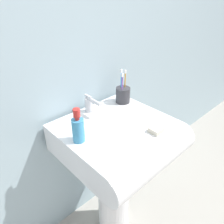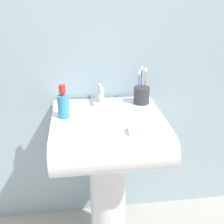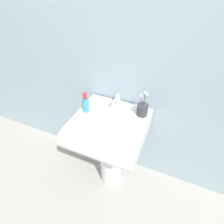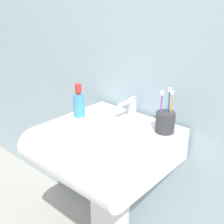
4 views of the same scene
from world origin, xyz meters
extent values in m
plane|color=#ADA89E|center=(0.00, 0.00, 0.00)|extent=(6.00, 6.00, 0.00)
cube|color=#9EB7C1|center=(0.00, 0.29, 1.20)|extent=(5.00, 0.05, 2.40)
cylinder|color=white|center=(0.00, 0.00, 0.35)|extent=(0.21, 0.21, 0.69)
cube|color=white|center=(0.00, 0.00, 0.78)|extent=(0.56, 0.49, 0.16)
cylinder|color=white|center=(0.00, -0.24, 0.78)|extent=(0.56, 0.16, 0.16)
cylinder|color=silver|center=(-0.02, 0.19, 0.90)|extent=(0.04, 0.04, 0.08)
cylinder|color=silver|center=(-0.02, 0.14, 0.94)|extent=(0.02, 0.10, 0.02)
cube|color=silver|center=(-0.02, 0.19, 0.95)|extent=(0.01, 0.06, 0.01)
cylinder|color=#38383D|center=(0.21, 0.14, 0.90)|extent=(0.09, 0.09, 0.09)
cylinder|color=purple|center=(0.19, 0.13, 0.95)|extent=(0.01, 0.01, 0.16)
cube|color=white|center=(0.19, 0.13, 1.04)|extent=(0.01, 0.01, 0.02)
cylinder|color=orange|center=(0.23, 0.14, 0.95)|extent=(0.01, 0.01, 0.17)
cube|color=white|center=(0.23, 0.14, 1.05)|extent=(0.01, 0.01, 0.02)
cylinder|color=#338CD8|center=(0.21, 0.16, 0.96)|extent=(0.01, 0.01, 0.17)
cube|color=white|center=(0.21, 0.16, 1.05)|extent=(0.01, 0.01, 0.02)
cylinder|color=#3F99CC|center=(-0.22, 0.01, 0.91)|extent=(0.06, 0.06, 0.12)
cylinder|color=red|center=(-0.22, 0.01, 0.98)|extent=(0.02, 0.02, 0.01)
cylinder|color=red|center=(-0.22, 0.01, 1.01)|extent=(0.03, 0.03, 0.04)
cube|color=silver|center=(0.10, -0.20, 0.87)|extent=(0.06, 0.06, 0.02)
camera|label=1|loc=(-0.66, -0.69, 1.49)|focal=35.00mm
camera|label=2|loc=(-0.14, -1.29, 1.47)|focal=45.00mm
camera|label=3|loc=(0.41, -0.93, 1.76)|focal=28.00mm
camera|label=4|loc=(0.79, -0.88, 1.42)|focal=45.00mm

